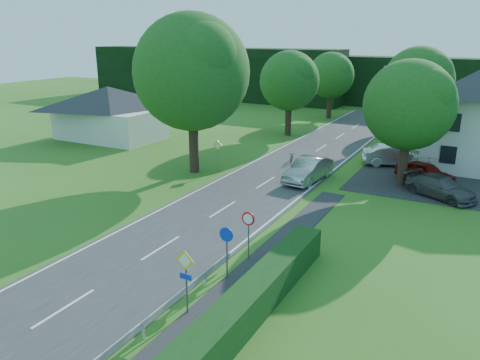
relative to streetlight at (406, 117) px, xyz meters
The scene contains 25 objects.
road 13.59m from the streetlight, 128.88° to the right, with size 7.00×80.00×0.04m, color #313133.
parking_pad 6.65m from the streetlight, 37.30° to the left, with size 14.00×16.00×0.04m, color #242426.
line_edge_left 15.73m from the streetlight, 138.52° to the right, with size 0.12×80.00×0.01m, color white.
line_edge_right 11.95m from the streetlight, 115.70° to the right, with size 0.12×80.00×0.01m, color white.
line_centre 13.58m from the streetlight, 128.88° to the right, with size 0.12×80.00×0.01m, color white, non-canonical shape.
tree_main 15.35m from the streetlight, 156.89° to the right, with size 9.40×9.40×11.64m, color #195319, non-canonical shape.
tree_left_far 16.45m from the streetlight, 142.56° to the left, with size 7.00×7.00×8.58m, color #195319, non-canonical shape.
tree_right_far 12.05m from the streetlight, 95.06° to the left, with size 7.40×7.40×9.09m, color #195319, non-canonical shape.
tree_left_back 25.34m from the streetlight, 119.73° to the left, with size 6.60×6.60×8.07m, color #195319, non-canonical shape.
tree_right_back 20.12m from the streetlight, 95.89° to the left, with size 6.20×6.20×7.56m, color #195319, non-canonical shape.
tree_right_mid 2.05m from the streetlight, 77.66° to the right, with size 7.00×7.00×8.58m, color #195319, non-canonical shape.
treeline_left 48.22m from the streetlight, 138.42° to the left, with size 44.00×6.00×8.00m, color black.
treeline_right 36.01m from the streetlight, 90.10° to the left, with size 30.00×5.00×7.00m, color black.
bungalow_left 28.12m from the streetlight, behind, with size 11.00×6.50×5.20m.
streetlight is the anchor object (origin of this frame).
sign_priority_right 22.50m from the streetlight, 99.70° to the right, with size 0.78×0.09×2.59m.
sign_roundabout 19.59m from the streetlight, 101.19° to the right, with size 0.64×0.08×2.37m.
sign_speed_limit 17.64m from the streetlight, 102.46° to the right, with size 0.64×0.11×2.37m.
sign_priority_left 13.80m from the streetlight, 158.22° to the right, with size 0.78×0.09×2.44m.
moving_car 7.88m from the streetlight, 142.97° to the right, with size 1.75×5.01×1.65m, color #ACABB0.
motorcycle 9.40m from the streetlight, behind, with size 0.59×1.68×0.88m, color black.
parked_car_red 4.14m from the streetlight, 16.45° to the right, with size 1.69×4.19×1.43m, color maroon.
parked_car_silver_a 4.81m from the streetlight, 108.05° to the left, with size 1.74×4.99×1.64m, color silver.
parked_car_grey 5.99m from the streetlight, 48.45° to the right, with size 1.90×4.66×1.35m, color #48494D.
parasol 4.02m from the streetlight, 14.51° to the right, with size 2.03×2.07×1.86m, color red.
Camera 1 is at (13.29, -4.55, 10.02)m, focal length 35.00 mm.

